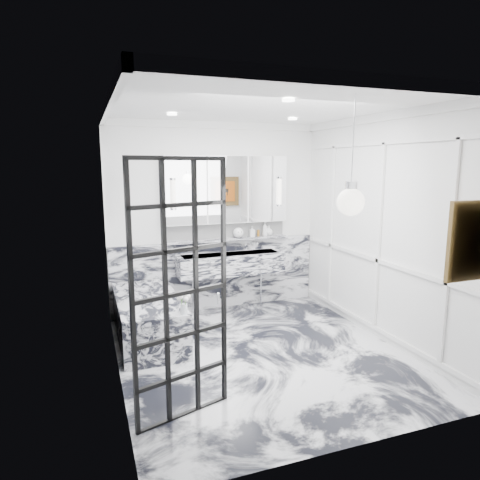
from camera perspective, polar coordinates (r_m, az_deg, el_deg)
name	(u,v)px	position (r m, az deg, el deg)	size (l,w,h in m)	color
floor	(261,354)	(5.20, 2.82, -14.89)	(3.60, 3.60, 0.00)	silver
ceiling	(263,106)	(4.75, 3.12, 17.40)	(3.60, 3.60, 0.00)	white
wall_back	(216,218)	(6.46, -3.26, 3.01)	(3.60, 3.60, 0.00)	white
wall_front	(358,275)	(3.23, 15.49, -4.51)	(3.60, 3.60, 0.00)	white
wall_left	(113,245)	(4.42, -16.54, -0.69)	(3.60, 3.60, 0.00)	white
wall_right	(381,229)	(5.59, 18.25, 1.41)	(3.60, 3.60, 0.00)	white
marble_clad_back	(217,274)	(6.60, -3.13, -4.58)	(3.18, 0.05, 1.05)	silver
marble_clad_left	(115,251)	(4.43, -16.31, -1.44)	(0.02, 3.56, 2.68)	silver
panel_molding	(379,237)	(5.59, 18.03, 0.39)	(0.03, 3.40, 2.30)	white
soap_bottle_a	(265,229)	(6.66, 3.34, 1.48)	(0.08, 0.08, 0.22)	#8C5919
soap_bottle_b	(252,231)	(6.58, 1.60, 1.16)	(0.07, 0.08, 0.17)	#4C4C51
soap_bottle_c	(269,231)	(6.69, 3.85, 1.27)	(0.13, 0.13, 0.16)	silver
face_pot	(238,233)	(6.51, -0.24, 0.99)	(0.16, 0.16, 0.16)	white
amber_bottle	(258,233)	(6.63, 2.46, 0.93)	(0.04, 0.04, 0.10)	#8C5919
flower_vase	(184,309)	(4.83, -7.49, -9.13)	(0.08, 0.08, 0.12)	silver
crittall_door	(181,293)	(3.66, -7.84, -7.07)	(0.88, 0.04, 2.24)	black
artwork	(480,240)	(4.03, 29.33, -0.02)	(0.56, 0.05, 0.56)	#D35715
pendant_light	(351,202)	(3.67, 14.54, 4.91)	(0.23, 0.23, 0.23)	white
trough_sink	(230,264)	(6.39, -1.28, -3.16)	(1.60, 0.45, 0.30)	silver
ledge	(227,239)	(6.48, -1.76, 0.09)	(1.90, 0.14, 0.04)	silver
subway_tile	(226,230)	(6.51, -1.94, 1.34)	(1.90, 0.03, 0.23)	white
mirror_cabinet	(227,190)	(6.39, -1.81, 6.73)	(1.90, 0.16, 1.00)	white
sconce_left	(173,194)	(6.10, -8.91, 6.07)	(0.07, 0.07, 0.40)	white
sconce_right	(279,192)	(6.61, 5.27, 6.45)	(0.07, 0.07, 0.40)	white
bathtub	(148,318)	(5.61, -12.15, -10.14)	(0.75, 1.65, 0.55)	silver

